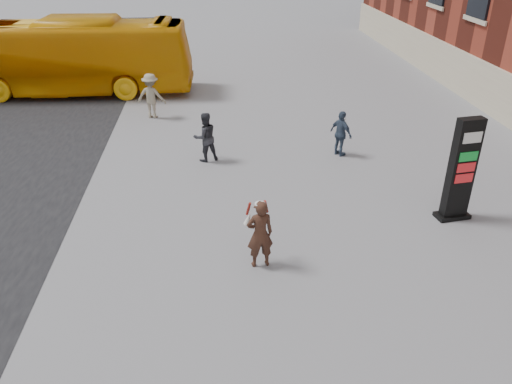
{
  "coord_description": "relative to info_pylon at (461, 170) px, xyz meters",
  "views": [
    {
      "loc": [
        -1.38,
        -8.36,
        6.47
      ],
      "look_at": [
        -0.49,
        1.42,
        1.26
      ],
      "focal_mm": 35.0,
      "sensor_mm": 36.0,
      "label": 1
    }
  ],
  "objects": [
    {
      "name": "pedestrian_a",
      "position": [
        -6.17,
        4.08,
        -0.54
      ],
      "size": [
        0.91,
        0.81,
        1.56
      ],
      "primitive_type": "imported",
      "rotation": [
        0.0,
        0.0,
        3.49
      ],
      "color": "#2C2D33",
      "rests_on": "ground"
    },
    {
      "name": "bus",
      "position": [
        -12.5,
        11.93,
        0.28
      ],
      "size": [
        11.55,
        3.1,
        3.19
      ],
      "primitive_type": "imported",
      "rotation": [
        0.0,
        0.0,
        1.53
      ],
      "color": "orange",
      "rests_on": "road"
    },
    {
      "name": "woman",
      "position": [
        -5.03,
        -1.56,
        -0.51
      ],
      "size": [
        0.65,
        0.61,
        1.57
      ],
      "rotation": [
        0.0,
        0.0,
        3.29
      ],
      "color": "#382219",
      "rests_on": "ground"
    },
    {
      "name": "pedestrian_c",
      "position": [
        -1.91,
        4.1,
        -0.58
      ],
      "size": [
        0.77,
        0.92,
        1.47
      ],
      "primitive_type": "imported",
      "rotation": [
        0.0,
        0.0,
        2.15
      ],
      "color": "#38485E",
      "rests_on": "ground"
    },
    {
      "name": "ground",
      "position": [
        -4.53,
        -1.99,
        -1.31
      ],
      "size": [
        100.0,
        100.0,
        0.0
      ],
      "primitive_type": "plane",
      "color": "#9E9EA3"
    },
    {
      "name": "pedestrian_b",
      "position": [
        -8.21,
        8.31,
        -0.47
      ],
      "size": [
        1.21,
        0.87,
        1.69
      ],
      "primitive_type": "imported",
      "rotation": [
        0.0,
        0.0,
        2.91
      ],
      "color": "gray",
      "rests_on": "ground"
    },
    {
      "name": "info_pylon",
      "position": [
        0.0,
        0.0,
        0.0
      ],
      "size": [
        0.89,
        0.54,
        2.63
      ],
      "rotation": [
        0.0,
        0.0,
        0.15
      ],
      "color": "black",
      "rests_on": "ground"
    }
  ]
}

